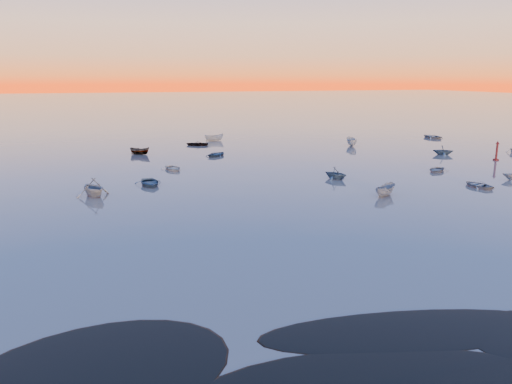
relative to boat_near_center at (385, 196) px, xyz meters
name	(u,v)px	position (x,y,z in m)	size (l,w,h in m)	color
ground	(151,131)	(-16.75, 73.42, 0.00)	(600.00, 600.00, 0.00)	#6D625B
mud_lobes	(393,354)	(-16.75, -27.58, 0.01)	(140.00, 6.00, 0.07)	black
moored_fleet	(187,164)	(-16.75, 26.42, 0.00)	(124.00, 58.00, 1.20)	beige
boat_near_center	(385,196)	(0.00, 0.00, 0.00)	(3.53, 1.49, 1.22)	gray
channel_marker	(497,152)	(28.95, 15.22, 1.21)	(0.86, 0.86, 3.06)	#4D1011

